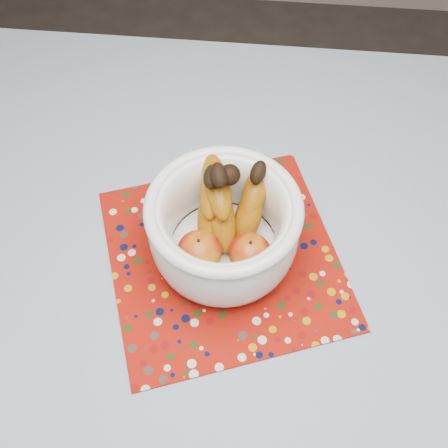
# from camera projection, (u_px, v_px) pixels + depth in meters

# --- Properties ---
(table) EXTENTS (1.20, 1.20, 0.75)m
(table) POSITION_uv_depth(u_px,v_px,m) (240.00, 320.00, 0.94)
(table) COLOR brown
(table) RESTS_ON ground
(tablecloth) EXTENTS (1.32, 1.32, 0.01)m
(tablecloth) POSITION_uv_depth(u_px,v_px,m) (242.00, 300.00, 0.87)
(tablecloth) COLOR slate
(tablecloth) RESTS_ON table
(placemat) EXTENTS (0.50, 0.50, 0.00)m
(placemat) POSITION_uv_depth(u_px,v_px,m) (224.00, 257.00, 0.91)
(placemat) COLOR maroon
(placemat) RESTS_ON tablecloth
(fruit_bowl) EXTENTS (0.25, 0.26, 0.19)m
(fruit_bowl) POSITION_uv_depth(u_px,v_px,m) (226.00, 221.00, 0.85)
(fruit_bowl) COLOR white
(fruit_bowl) RESTS_ON placemat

